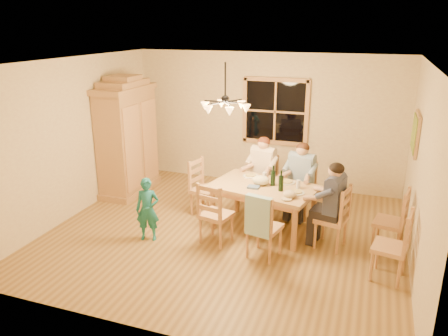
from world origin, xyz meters
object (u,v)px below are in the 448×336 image
at_px(adult_plaid_man, 301,171).
at_px(chair_spare_back, 388,232).
at_px(chandelier, 225,105).
at_px(wine_bottle_a, 273,176).
at_px(chair_near_left, 216,224).
at_px(adult_woman, 263,164).
at_px(chair_far_left, 262,192).
at_px(adult_slate_man, 333,195).
at_px(chair_near_right, 264,237).
at_px(child, 148,209).
at_px(armoire, 128,140).
at_px(chair_far_right, 299,200).
at_px(dining_table, 264,192).
at_px(chair_end_left, 205,198).
at_px(chair_spare_front, 388,258).
at_px(wine_bottle_b, 281,181).
at_px(chair_end_right, 331,228).

bearing_deg(adult_plaid_man, chair_spare_back, 164.50).
height_order(chandelier, wine_bottle_a, chandelier).
height_order(chair_near_left, adult_woman, adult_woman).
height_order(wine_bottle_a, chair_spare_back, wine_bottle_a).
distance_m(chandelier, chair_far_left, 2.16).
bearing_deg(adult_woman, adult_slate_man, 153.43).
height_order(chair_near_right, child, child).
relative_size(chair_far_left, adult_slate_man, 1.13).
distance_m(armoire, chair_far_right, 3.51).
distance_m(adult_slate_man, wine_bottle_a, 1.03).
bearing_deg(chair_spare_back, dining_table, 98.67).
xyz_separation_m(chair_end_left, chair_spare_front, (3.03, -1.12, 0.00)).
height_order(chair_far_right, child, child).
distance_m(dining_table, chair_end_left, 1.19).
relative_size(chair_near_left, wine_bottle_b, 3.00).
bearing_deg(armoire, chair_end_left, -16.92).
xyz_separation_m(armoire, adult_plaid_man, (3.42, -0.12, -0.22)).
bearing_deg(child, chair_spare_back, -1.96).
distance_m(dining_table, chair_near_right, 0.94).
relative_size(adult_woman, adult_plaid_man, 1.00).
height_order(chair_end_right, adult_plaid_man, adult_plaid_man).
bearing_deg(armoire, chair_far_left, 0.80).
relative_size(chair_end_right, adult_slate_man, 1.13).
bearing_deg(child, chair_spare_front, -14.71).
bearing_deg(child, wine_bottle_a, 14.40).
relative_size(armoire, chair_end_left, 2.32).
distance_m(adult_plaid_man, chair_spare_back, 1.72).
distance_m(chair_near_left, child, 1.08).
height_order(armoire, adult_plaid_man, armoire).
height_order(chair_spare_front, chair_spare_back, same).
height_order(chair_near_left, chair_end_right, same).
height_order(chair_far_right, chair_end_right, same).
height_order(wine_bottle_b, chair_spare_front, wine_bottle_b).
bearing_deg(chair_spare_back, wine_bottle_b, 102.93).
bearing_deg(dining_table, child, -149.60).
relative_size(adult_slate_man, wine_bottle_a, 2.65).
bearing_deg(chair_near_left, child, -153.01).
relative_size(armoire, chair_far_right, 2.32).
distance_m(chandelier, child, 1.99).
height_order(chandelier, child, chandelier).
xyz_separation_m(armoire, adult_woman, (2.72, 0.04, -0.22)).
distance_m(adult_slate_man, chair_spare_back, 0.99).
height_order(adult_slate_man, chair_spare_front, adult_slate_man).
relative_size(chandelier, wine_bottle_a, 2.33).
height_order(adult_slate_man, child, adult_slate_man).
xyz_separation_m(dining_table, wine_bottle_a, (0.13, 0.06, 0.27)).
bearing_deg(wine_bottle_a, adult_plaid_man, 61.17).
bearing_deg(wine_bottle_a, chair_end_right, -17.41).
xyz_separation_m(adult_woman, child, (-1.36, -1.78, -0.34)).
bearing_deg(chandelier, chair_near_right, -32.45).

